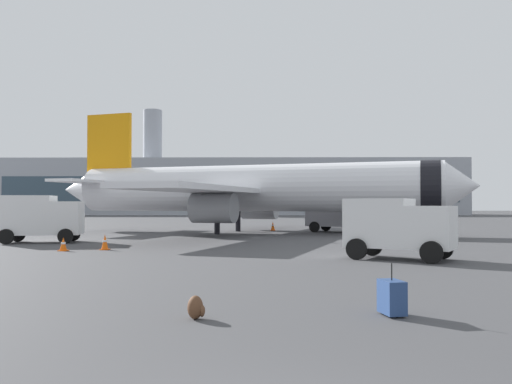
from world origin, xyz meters
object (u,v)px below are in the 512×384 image
Objects in this scene: safety_cone_mid at (105,242)px; rolling_suitcase at (392,297)px; traveller_backpack at (196,308)px; service_truck at (40,216)px; safety_cone_far at (63,244)px; cargo_van at (398,225)px; fuel_truck at (342,211)px; safety_cone_outer at (273,226)px; airplane_at_gate at (248,189)px; safety_cone_near at (316,225)px.

safety_cone_mid is 19.36m from rolling_suitcase.
rolling_suitcase is 2.29× the size of traveller_backpack.
rolling_suitcase is (16.43, -21.12, -1.22)m from service_truck.
rolling_suitcase is (12.77, -15.34, 0.05)m from safety_cone_far.
cargo_van is 7.04× the size of safety_cone_far.
rolling_suitcase is (-4.05, -33.62, -1.38)m from fuel_truck.
safety_cone_outer is at bearing 86.45° from traveller_backpack.
safety_cone_mid is 17.76m from traveller_backpack.
airplane_at_gate reaches higher than safety_cone_far.
safety_cone_outer reaches higher than safety_cone_far.
cargo_van is 5.80× the size of safety_cone_near.
safety_cone_outer is at bearing 100.94° from cargo_van.
cargo_van is 16.35m from safety_cone_far.
safety_cone_outer reaches higher than safety_cone_mid.
cargo_van is 4.37× the size of rolling_suitcase.
fuel_truck is at bearing 49.73° from safety_cone_mid.
airplane_at_gate is at bearing 108.63° from cargo_van.
safety_cone_outer is (-4.23, -3.45, -0.00)m from safety_cone_near.
fuel_truck is 9.36× the size of safety_cone_far.
service_truck reaches higher than cargo_van.
rolling_suitcase is at bearing -83.08° from airplane_at_gate.
rolling_suitcase reaches higher than safety_cone_near.
fuel_truck is at bearing 87.47° from cargo_van.
rolling_suitcase is at bearing 5.47° from traveller_backpack.
service_truck is 1.06× the size of cargo_van.
fuel_truck is 6.66m from safety_cone_outer.
safety_cone_near is (6.34, 7.90, -3.25)m from airplane_at_gate.
service_truck reaches higher than safety_cone_near.
fuel_truck is at bearing 83.14° from rolling_suitcase.
traveller_backpack is at bearing -99.18° from safety_cone_near.
airplane_at_gate reaches higher than service_truck.
service_truck is 10.60× the size of traveller_backpack.
safety_cone_mid is 2.02m from safety_cone_far.
safety_cone_mid is 1.17× the size of safety_cone_far.
service_truck reaches higher than traveller_backpack.
safety_cone_near is at bearing 86.50° from rolling_suitcase.
service_truck is at bearing 122.29° from safety_cone_far.
cargo_van is (-0.98, -22.18, -0.32)m from fuel_truck.
airplane_at_gate is 10.63m from safety_cone_near.
safety_cone_near is (-1.60, 6.36, -1.36)m from fuel_truck.
traveller_backpack is (-4.08, -0.39, -0.16)m from rolling_suitcase.
cargo_van is 13.88m from traveller_backpack.
airplane_at_gate is 43.59× the size of safety_cone_mid.
traveller_backpack is (6.79, -16.41, -0.16)m from safety_cone_mid.
service_truck is 7.44× the size of safety_cone_far.
fuel_truck is at bearing -75.88° from safety_cone_near.
safety_cone_near is 1.03× the size of safety_cone_mid.
safety_cone_mid is at bearing -42.56° from service_truck.
fuel_truck is 13.34× the size of traveller_backpack.
cargo_van reaches higher than safety_cone_outer.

